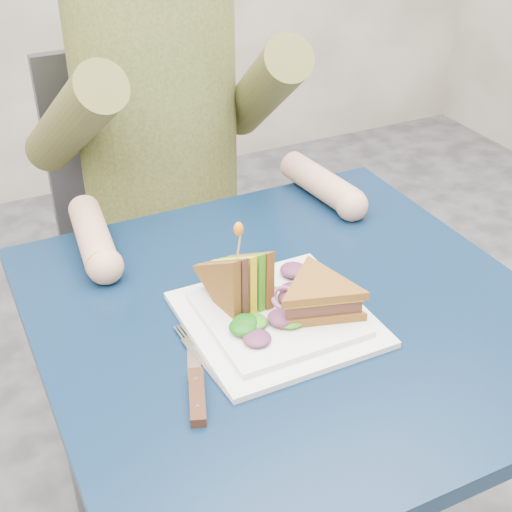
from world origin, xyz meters
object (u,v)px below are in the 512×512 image
sandwich_flat (319,296)px  fork (206,363)px  sandwich_upright (239,283)px  chair (154,218)px  diner (158,79)px  plate (277,317)px  table (292,350)px  knife (196,386)px

sandwich_flat → fork: (-0.19, -0.02, -0.04)m
sandwich_flat → sandwich_upright: 0.12m
chair → diner: diner is taller
plate → sandwich_flat: size_ratio=1.43×
table → sandwich_upright: size_ratio=4.99×
chair → sandwich_flat: (0.02, -0.73, 0.23)m
table → plate: size_ratio=2.88×
chair → plate: (-0.04, -0.71, 0.20)m
table → chair: 0.70m
table → sandwich_upright: sandwich_upright is taller
chair → fork: 0.79m
chair → fork: (-0.17, -0.75, 0.19)m
sandwich_upright → chair: bearing=83.5°
knife → chair: bearing=75.9°
diner → sandwich_upright: size_ratio=4.96×
chair → sandwich_upright: chair is taller
knife → diner: bearing=73.7°
sandwich_flat → chair: bearing=91.5°
plate → fork: plate is taller
sandwich_flat → sandwich_upright: sandwich_upright is taller
plate → knife: size_ratio=1.21×
chair → knife: bearing=-104.1°
diner → sandwich_flat: 0.63m
sandwich_upright → knife: (-0.12, -0.13, -0.05)m
diner → knife: size_ratio=3.47×
sandwich_upright → fork: (-0.09, -0.09, -0.05)m
sandwich_upright → plate: bearing=-48.6°
table → sandwich_upright: bearing=159.0°
plate → sandwich_upright: bearing=131.4°
sandwich_upright → fork: size_ratio=0.84×
diner → fork: bearing=-104.7°
diner → knife: diner is taller
diner → sandwich_upright: bearing=-97.9°
table → fork: bearing=-160.6°
table → plate: plate is taller
chair → diner: 0.39m
plate → sandwich_flat: sandwich_flat is taller
diner → fork: diner is taller
sandwich_flat → fork: size_ratio=1.02×
sandwich_flat → fork: sandwich_flat is taller
table → knife: bearing=-153.5°
chair → knife: (-0.20, -0.79, 0.20)m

